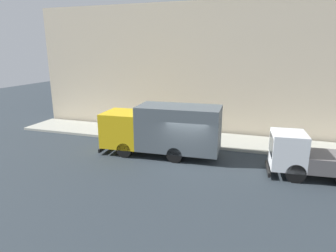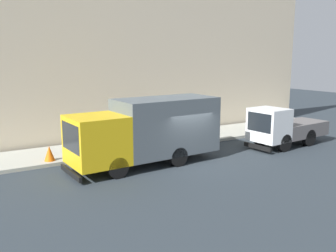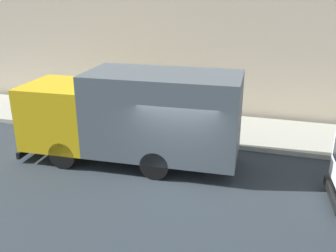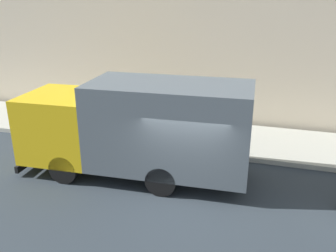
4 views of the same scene
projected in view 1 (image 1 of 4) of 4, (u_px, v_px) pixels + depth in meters
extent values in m
plane|color=#2A3239|center=(187.00, 163.00, 17.12)|extent=(80.00, 80.00, 0.00)
cube|color=#A9AA9D|center=(202.00, 139.00, 21.50)|extent=(3.57, 30.00, 0.18)
cube|color=beige|center=(210.00, 70.00, 22.33)|extent=(0.50, 30.00, 10.13)
cube|color=gold|center=(124.00, 128.00, 18.84)|extent=(2.58, 2.50, 2.19)
cube|color=black|center=(107.00, 123.00, 19.06)|extent=(2.08, 0.16, 1.23)
cube|color=#515B61|center=(179.00, 128.00, 17.83)|extent=(2.71, 5.18, 2.76)
cube|color=black|center=(107.00, 146.00, 19.49)|extent=(2.38, 0.23, 0.24)
cylinder|color=black|center=(124.00, 150.00, 17.98)|extent=(0.34, 0.96, 0.95)
cylinder|color=black|center=(137.00, 140.00, 20.01)|extent=(0.34, 0.96, 0.95)
cylinder|color=black|center=(175.00, 155.00, 17.17)|extent=(0.34, 0.96, 0.95)
cylinder|color=black|center=(182.00, 144.00, 19.19)|extent=(0.34, 0.96, 0.95)
cube|color=white|center=(288.00, 150.00, 15.18)|extent=(2.09, 1.85, 1.88)
cube|color=black|center=(272.00, 144.00, 15.31)|extent=(1.66, 0.18, 1.05)
cube|color=black|center=(268.00, 168.00, 15.69)|extent=(1.90, 0.26, 0.24)
cylinder|color=black|center=(295.00, 173.00, 14.56)|extent=(0.37, 1.02, 1.00)
cylinder|color=black|center=(290.00, 161.00, 16.13)|extent=(0.37, 1.02, 1.00)
cylinder|color=black|center=(336.00, 165.00, 15.60)|extent=(0.37, 1.02, 1.00)
cylinder|color=#42364E|center=(151.00, 133.00, 21.22)|extent=(0.33, 0.33, 0.83)
cylinder|color=#458B44|center=(151.00, 124.00, 21.03)|extent=(0.44, 0.44, 0.62)
sphere|color=#8D6251|center=(151.00, 118.00, 20.92)|extent=(0.23, 0.23, 0.23)
cone|color=orange|center=(122.00, 131.00, 22.00)|extent=(0.52, 0.52, 0.75)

